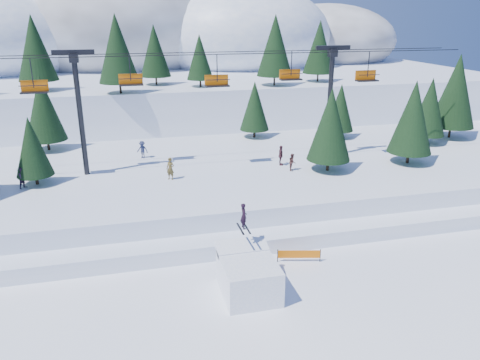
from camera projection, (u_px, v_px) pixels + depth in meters
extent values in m
plane|color=white|center=(240.00, 304.00, 26.33)|extent=(160.00, 160.00, 0.00)
cube|color=white|center=(192.00, 179.00, 42.38)|extent=(70.00, 22.00, 2.50)
cube|color=white|center=(213.00, 234.00, 33.46)|extent=(70.00, 6.00, 1.10)
cube|color=white|center=(153.00, 84.00, 87.53)|extent=(110.00, 60.00, 6.00)
ellipsoid|color=#605B59|center=(115.00, 26.00, 91.89)|extent=(44.00, 39.60, 26.40)
ellipsoid|color=white|center=(243.00, 36.00, 90.62)|extent=(34.00, 30.60, 19.72)
ellipsoid|color=#605B59|center=(326.00, 40.00, 101.07)|extent=(30.00, 27.00, 15.00)
cylinder|color=black|center=(120.00, 88.00, 58.56)|extent=(0.26, 0.26, 1.34)
cone|color=black|center=(117.00, 48.00, 56.96)|extent=(4.99, 4.99, 8.25)
cylinder|color=black|center=(200.00, 83.00, 64.20)|extent=(0.26, 0.26, 0.97)
cone|color=black|center=(200.00, 57.00, 63.04)|extent=(3.62, 3.62, 5.99)
cylinder|color=black|center=(274.00, 81.00, 65.20)|extent=(0.26, 0.26, 1.33)
cone|color=black|center=(275.00, 45.00, 63.62)|extent=(4.93, 4.93, 8.16)
cylinder|color=black|center=(40.00, 86.00, 60.58)|extent=(0.26, 0.26, 1.33)
cone|color=black|center=(35.00, 48.00, 58.99)|extent=(4.93, 4.93, 8.15)
cylinder|color=black|center=(318.00, 77.00, 69.08)|extent=(0.26, 0.26, 1.22)
cone|color=black|center=(319.00, 47.00, 67.62)|extent=(4.53, 4.53, 7.49)
cylinder|color=black|center=(156.00, 81.00, 65.92)|extent=(0.26, 0.26, 1.14)
cone|color=black|center=(155.00, 51.00, 64.56)|extent=(4.25, 4.25, 7.03)
cube|color=white|center=(249.00, 277.00, 26.98)|extent=(3.09, 3.82, 2.09)
cube|color=white|center=(242.00, 248.00, 28.11)|extent=(3.09, 1.34, 0.74)
imported|color=black|center=(244.00, 216.00, 27.40)|extent=(0.40, 0.59, 1.58)
cube|color=black|center=(240.00, 229.00, 27.63)|extent=(0.11, 1.65, 0.03)
cube|color=black|center=(247.00, 228.00, 27.72)|extent=(0.11, 1.65, 0.03)
cylinder|color=black|center=(81.00, 116.00, 38.25)|extent=(0.44, 0.44, 10.00)
cube|color=black|center=(73.00, 52.00, 36.54)|extent=(3.20, 0.35, 0.35)
cube|color=black|center=(74.00, 58.00, 36.70)|extent=(0.70, 0.70, 0.70)
cylinder|color=black|center=(329.00, 105.00, 43.23)|extent=(0.44, 0.44, 10.00)
cube|color=black|center=(333.00, 47.00, 41.52)|extent=(3.20, 0.35, 0.35)
cube|color=black|center=(333.00, 53.00, 41.68)|extent=(0.70, 0.70, 0.70)
cylinder|color=black|center=(214.00, 54.00, 38.04)|extent=(46.00, 0.06, 0.06)
cylinder|color=black|center=(209.00, 52.00, 40.23)|extent=(46.00, 0.06, 0.06)
cylinder|color=black|center=(32.00, 73.00, 35.23)|extent=(0.08, 0.08, 2.20)
cube|color=black|center=(35.00, 92.00, 35.72)|extent=(2.00, 0.75, 0.12)
cube|color=orange|center=(35.00, 86.00, 35.91)|extent=(2.00, 0.10, 0.85)
cylinder|color=black|center=(33.00, 86.00, 35.21)|extent=(2.00, 0.06, 0.06)
cylinder|color=black|center=(130.00, 67.00, 39.08)|extent=(0.08, 0.08, 2.20)
cube|color=black|center=(131.00, 85.00, 39.56)|extent=(2.00, 0.75, 0.12)
cube|color=orange|center=(131.00, 79.00, 39.76)|extent=(2.00, 0.10, 0.85)
cylinder|color=black|center=(131.00, 79.00, 39.06)|extent=(2.00, 0.06, 0.06)
cylinder|color=black|center=(217.00, 68.00, 38.46)|extent=(0.08, 0.08, 2.20)
cube|color=black|center=(217.00, 86.00, 38.94)|extent=(2.00, 0.75, 0.12)
cube|color=orange|center=(216.00, 80.00, 39.14)|extent=(2.00, 0.10, 0.85)
cylinder|color=black|center=(218.00, 80.00, 38.44)|extent=(2.00, 0.06, 0.06)
cylinder|color=black|center=(291.00, 63.00, 42.31)|extent=(0.08, 0.08, 2.20)
cube|color=black|center=(291.00, 79.00, 42.80)|extent=(2.00, 0.75, 0.12)
cube|color=orange|center=(290.00, 74.00, 43.00)|extent=(2.00, 0.10, 0.85)
cylinder|color=black|center=(292.00, 74.00, 42.30)|extent=(2.00, 0.06, 0.06)
cylinder|color=black|center=(369.00, 64.00, 41.57)|extent=(0.08, 0.08, 2.20)
cube|color=black|center=(367.00, 81.00, 42.05)|extent=(2.00, 0.75, 0.12)
cube|color=orange|center=(365.00, 75.00, 42.25)|extent=(2.00, 0.10, 0.85)
cylinder|color=black|center=(370.00, 75.00, 41.55)|extent=(2.00, 0.06, 0.06)
cylinder|color=black|center=(408.00, 157.00, 42.75)|extent=(0.26, 0.26, 1.05)
cone|color=black|center=(413.00, 117.00, 41.50)|extent=(3.90, 3.90, 6.45)
cylinder|color=black|center=(425.00, 139.00, 49.24)|extent=(0.26, 0.26, 0.96)
cone|color=black|center=(430.00, 107.00, 48.09)|extent=(3.57, 3.57, 5.90)
cylinder|color=black|center=(450.00, 132.00, 51.64)|extent=(0.26, 0.26, 1.26)
cone|color=black|center=(456.00, 91.00, 50.13)|extent=(4.69, 4.69, 7.76)
cylinder|color=black|center=(338.00, 134.00, 51.60)|extent=(0.26, 0.26, 0.83)
cone|color=black|center=(340.00, 107.00, 50.61)|extent=(3.07, 3.07, 5.07)
cylinder|color=black|center=(48.00, 145.00, 46.89)|extent=(0.26, 0.26, 1.05)
cone|color=black|center=(43.00, 108.00, 45.63)|extent=(3.90, 3.90, 6.46)
cylinder|color=black|center=(254.00, 133.00, 51.81)|extent=(0.26, 0.26, 0.86)
cone|color=black|center=(255.00, 106.00, 50.78)|extent=(3.20, 3.20, 5.30)
cylinder|color=black|center=(37.00, 180.00, 37.45)|extent=(0.26, 0.26, 0.77)
cone|color=black|center=(32.00, 146.00, 36.53)|extent=(2.86, 2.86, 4.73)
cylinder|color=black|center=(328.00, 165.00, 40.74)|extent=(0.26, 0.26, 1.01)
cone|color=black|center=(330.00, 124.00, 39.53)|extent=(3.74, 3.74, 6.18)
imported|color=#44222A|center=(281.00, 155.00, 42.01)|extent=(0.78, 1.15, 1.82)
imported|color=#1D3135|center=(317.00, 140.00, 47.53)|extent=(0.87, 0.91, 1.57)
imported|color=#222845|center=(142.00, 150.00, 44.11)|extent=(1.23, 1.02, 1.66)
imported|color=#302037|center=(23.00, 178.00, 36.44)|extent=(1.03, 1.05, 1.70)
imported|color=brown|center=(170.00, 169.00, 38.33)|extent=(0.81, 0.73, 1.85)
imported|color=#412522|center=(292.00, 162.00, 40.68)|extent=(0.65, 0.95, 1.50)
cylinder|color=black|center=(278.00, 256.00, 30.63)|extent=(0.06, 0.06, 0.90)
cylinder|color=black|center=(320.00, 255.00, 30.65)|extent=(0.06, 0.06, 0.90)
cube|color=orange|center=(299.00, 254.00, 30.61)|extent=(2.73, 0.69, 0.55)
cylinder|color=black|center=(321.00, 239.00, 32.89)|extent=(0.06, 0.06, 0.90)
cylinder|color=black|center=(355.00, 233.00, 33.76)|extent=(0.06, 0.06, 0.90)
cube|color=orange|center=(338.00, 235.00, 33.29)|extent=(2.79, 0.30, 0.55)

